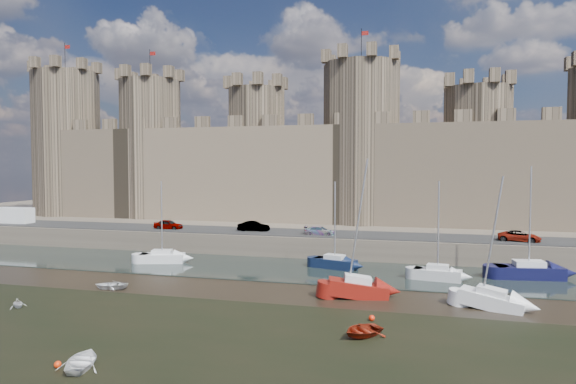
% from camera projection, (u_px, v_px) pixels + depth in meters
% --- Properties ---
extents(ground, '(160.00, 160.00, 0.00)m').
position_uv_depth(ground, '(223.00, 354.00, 29.46)').
color(ground, black).
rests_on(ground, ground).
extents(water_channel, '(160.00, 12.00, 0.08)m').
position_uv_depth(water_channel, '(312.00, 271.00, 52.61)').
color(water_channel, black).
rests_on(water_channel, ground).
extents(quay, '(160.00, 60.00, 2.50)m').
position_uv_depth(quay, '(357.00, 222.00, 87.28)').
color(quay, '#4C443A').
rests_on(quay, ground).
extents(road, '(160.00, 7.00, 0.10)m').
position_uv_depth(road, '(329.00, 234.00, 62.13)').
color(road, black).
rests_on(road, quay).
extents(castle, '(108.50, 11.00, 29.00)m').
position_uv_depth(castle, '(343.00, 160.00, 75.32)').
color(castle, '#42382B').
rests_on(castle, quay).
extents(car_0, '(3.81, 1.61, 1.29)m').
position_uv_depth(car_0, '(168.00, 225.00, 66.64)').
color(car_0, gray).
rests_on(car_0, quay).
extents(car_1, '(4.03, 1.61, 1.30)m').
position_uv_depth(car_1, '(254.00, 226.00, 64.52)').
color(car_1, gray).
rests_on(car_1, quay).
extents(car_2, '(3.72, 1.55, 1.07)m').
position_uv_depth(car_2, '(320.00, 231.00, 61.08)').
color(car_2, gray).
rests_on(car_2, quay).
extents(car_3, '(4.71, 2.90, 1.22)m').
position_uv_depth(car_3, '(519.00, 236.00, 55.78)').
color(car_3, gray).
rests_on(car_3, quay).
extents(van, '(5.28, 2.19, 2.29)m').
position_uv_depth(van, '(14.00, 216.00, 73.36)').
color(van, white).
rests_on(van, quay).
extents(sailboat_0, '(5.15, 3.12, 9.02)m').
position_uv_depth(sailboat_0, '(162.00, 257.00, 56.73)').
color(sailboat_0, silver).
rests_on(sailboat_0, ground).
extents(sailboat_1, '(4.83, 2.90, 9.07)m').
position_uv_depth(sailboat_1, '(335.00, 262.00, 53.58)').
color(sailboat_1, '#0E1932').
rests_on(sailboat_1, ground).
extents(sailboat_2, '(4.52, 2.31, 9.31)m').
position_uv_depth(sailboat_2, '(438.00, 273.00, 48.10)').
color(sailboat_2, beige).
rests_on(sailboat_2, ground).
extents(sailboat_3, '(6.37, 3.20, 10.69)m').
position_uv_depth(sailboat_3, '(529.00, 271.00, 48.85)').
color(sailboat_3, black).
rests_on(sailboat_3, ground).
extents(sailboat_4, '(5.18, 2.92, 11.43)m').
position_uv_depth(sailboat_4, '(358.00, 288.00, 42.05)').
color(sailboat_4, maroon).
rests_on(sailboat_4, ground).
extents(sailboat_5, '(5.00, 3.05, 10.09)m').
position_uv_depth(sailboat_5, '(492.00, 299.00, 38.74)').
color(sailboat_5, white).
rests_on(sailboat_5, ground).
extents(dinghy_2, '(2.97, 3.52, 0.62)m').
position_uv_depth(dinghy_2, '(83.00, 362.00, 27.54)').
color(dinghy_2, silver).
rests_on(dinghy_2, ground).
extents(dinghy_3, '(1.78, 1.69, 0.73)m').
position_uv_depth(dinghy_3, '(18.00, 303.00, 38.96)').
color(dinghy_3, silver).
rests_on(dinghy_3, ground).
extents(dinghy_4, '(3.56, 3.75, 0.63)m').
position_uv_depth(dinghy_4, '(363.00, 332.00, 32.40)').
color(dinghy_4, maroon).
rests_on(dinghy_4, ground).
extents(dinghy_6, '(3.09, 2.23, 0.64)m').
position_uv_depth(dinghy_6, '(110.00, 285.00, 45.01)').
color(dinghy_6, silver).
rests_on(dinghy_6, ground).
extents(buoy_1, '(0.43, 0.43, 0.43)m').
position_uv_depth(buoy_1, '(372.00, 318.00, 35.71)').
color(buoy_1, red).
rests_on(buoy_1, ground).
extents(buoy_4, '(0.39, 0.39, 0.39)m').
position_uv_depth(buoy_4, '(58.00, 365.00, 27.42)').
color(buoy_4, red).
rests_on(buoy_4, ground).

